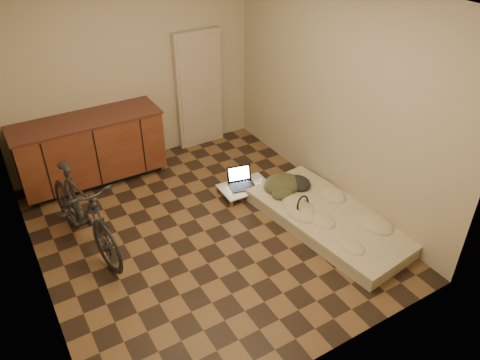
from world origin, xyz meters
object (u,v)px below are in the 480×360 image
bicycle (82,209)px  lap_desk (245,187)px  futon (330,220)px  laptop (241,181)px

bicycle → lap_desk: bearing=-9.8°
futon → laptop: laptop is taller
lap_desk → futon: bearing=-63.2°
laptop → bicycle: bearing=-165.3°
futon → laptop: bearing=108.0°
bicycle → laptop: bicycle is taller
bicycle → laptop: size_ratio=4.32×
bicycle → futon: bearing=-33.3°
bicycle → laptop: (1.98, 0.07, -0.36)m
lap_desk → laptop: (-0.02, 0.05, 0.06)m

